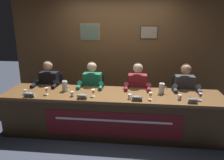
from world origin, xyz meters
name	(u,v)px	position (x,y,z in m)	size (l,w,h in m)	color
ground_plane	(112,131)	(0.00, 0.00, 0.00)	(12.00, 12.00, 0.00)	#383D4C
wall_back_panelled	(119,50)	(0.00, 1.56, 1.30)	(5.10, 0.14, 2.60)	brown
conference_table	(111,108)	(0.00, -0.12, 0.53)	(3.90, 0.84, 0.76)	brown
chair_far_left	(53,96)	(-1.35, 0.60, 0.44)	(0.44, 0.44, 0.90)	black
panelist_far_left	(48,86)	(-1.35, 0.40, 0.71)	(0.51, 0.48, 1.23)	black
nameplate_far_left	(29,95)	(-1.39, -0.33, 0.80)	(0.19, 0.06, 0.08)	white
juice_glass_far_left	(47,90)	(-1.14, -0.18, 0.84)	(0.06, 0.06, 0.12)	white
water_cup_far_left	(25,92)	(-1.52, -0.21, 0.79)	(0.06, 0.06, 0.08)	silver
chair_center_left	(94,97)	(-0.45, 0.60, 0.44)	(0.44, 0.44, 0.90)	black
panelist_center_left	(92,88)	(-0.45, 0.40, 0.71)	(0.51, 0.48, 1.23)	black
nameplate_center_left	(82,97)	(-0.47, -0.32, 0.80)	(0.17, 0.06, 0.08)	white
juice_glass_center_left	(93,92)	(-0.30, -0.19, 0.84)	(0.06, 0.06, 0.12)	white
water_cup_center_left	(72,94)	(-0.66, -0.22, 0.79)	(0.06, 0.06, 0.08)	silver
chair_center_right	(137,99)	(0.45, 0.60, 0.44)	(0.44, 0.44, 0.90)	black
panelist_center_right	(137,89)	(0.45, 0.40, 0.71)	(0.51, 0.48, 1.23)	black
nameplate_center_right	(137,98)	(0.45, -0.30, 0.80)	(0.17, 0.06, 0.08)	white
juice_glass_center_right	(151,95)	(0.67, -0.23, 0.84)	(0.06, 0.06, 0.12)	white
water_cup_center_right	(130,97)	(0.32, -0.24, 0.79)	(0.06, 0.06, 0.08)	silver
chair_far_right	(181,101)	(1.35, 0.60, 0.44)	(0.44, 0.44, 0.90)	black
panelist_far_right	(185,91)	(1.35, 0.40, 0.71)	(0.51, 0.48, 1.23)	black
nameplate_far_right	(193,101)	(1.33, -0.31, 0.80)	(0.16, 0.06, 0.08)	white
juice_glass_far_right	(200,95)	(1.48, -0.17, 0.84)	(0.06, 0.06, 0.12)	white
water_cup_far_right	(180,98)	(1.15, -0.18, 0.79)	(0.06, 0.06, 0.08)	silver
water_pitcher_left_side	(65,86)	(-0.88, 0.04, 0.85)	(0.15, 0.10, 0.21)	silver
water_pitcher_right_side	(162,88)	(0.88, 0.09, 0.85)	(0.15, 0.10, 0.21)	silver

